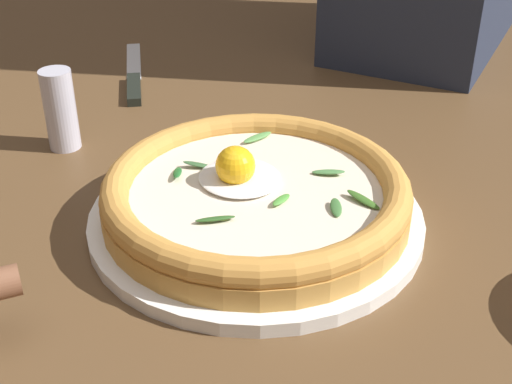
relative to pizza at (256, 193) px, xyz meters
The scene contains 5 objects.
ground_plane 0.05m from the pizza, 131.32° to the right, with size 2.40×2.40×0.03m, color brown.
pizza_plate 0.02m from the pizza, ahead, with size 0.28×0.28×0.01m, color white.
pizza is the anchor object (origin of this frame).
table_knife 0.35m from the pizza, 159.43° to the left, with size 0.18×0.14×0.01m.
pepper_shaker 0.24m from the pizza, behind, with size 0.03×0.03×0.08m, color silver.
Camera 1 is at (0.36, -0.34, 0.33)m, focal length 48.88 mm.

